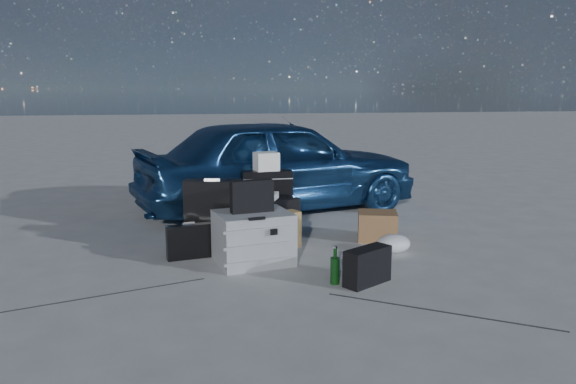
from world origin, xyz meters
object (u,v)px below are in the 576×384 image
object	(u,v)px
car	(279,164)
suitcase_left	(213,216)
cardboard_box	(377,226)
suitcase_right	(267,200)
duffel_bag	(258,219)
briefcase	(189,242)
pelican_case	(253,238)
green_bottle	(335,266)

from	to	relation	value
car	suitcase_left	bearing A→B (deg)	134.40
cardboard_box	suitcase_right	bearing A→B (deg)	147.58
duffel_bag	cardboard_box	xyz separation A→B (m)	(1.17, -0.29, -0.06)
briefcase	pelican_case	bearing A→B (deg)	-34.04
pelican_case	duffel_bag	xyz separation A→B (m)	(0.15, 0.82, -0.03)
green_bottle	cardboard_box	bearing A→B (deg)	57.22
briefcase	duffel_bag	distance (m)	0.92
pelican_case	duffel_bag	bearing A→B (deg)	68.16
cardboard_box	pelican_case	bearing A→B (deg)	-158.15
suitcase_left	green_bottle	bearing A→B (deg)	-41.22
suitcase_left	duffel_bag	distance (m)	0.63
briefcase	suitcase_left	bearing A→B (deg)	29.38
suitcase_right	duffel_bag	bearing A→B (deg)	-112.30
briefcase	suitcase_right	xyz separation A→B (m)	(0.84, 0.95, 0.16)
suitcase_left	suitcase_right	bearing A→B (deg)	60.31
duffel_bag	suitcase_left	bearing A→B (deg)	-157.94
briefcase	suitcase_left	xyz separation A→B (m)	(0.23, 0.20, 0.18)
suitcase_right	cardboard_box	bearing A→B (deg)	-32.62
car	green_bottle	distance (m)	2.71
car	cardboard_box	xyz separation A→B (m)	(0.76, -1.49, -0.45)
pelican_case	suitcase_right	bearing A→B (deg)	64.46
car	pelican_case	bearing A→B (deg)	147.83
green_bottle	suitcase_right	bearing A→B (deg)	98.19
suitcase_left	green_bottle	size ratio (longest dim) A/B	2.34
suitcase_right	briefcase	bearing A→B (deg)	-131.84
cardboard_box	car	bearing A→B (deg)	116.84
duffel_bag	green_bottle	xyz separation A→B (m)	(0.41, -1.47, -0.05)
car	cardboard_box	world-z (taller)	car
pelican_case	suitcase_right	distance (m)	1.22
pelican_case	briefcase	world-z (taller)	pelican_case
briefcase	cardboard_box	xyz separation A→B (m)	(1.87, 0.30, -0.01)
pelican_case	duffel_bag	distance (m)	0.84
car	suitcase_right	xyz separation A→B (m)	(-0.27, -0.84, -0.27)
green_bottle	suitcase_left	bearing A→B (deg)	129.20
suitcase_right	duffel_bag	xyz separation A→B (m)	(-0.15, -0.36, -0.12)
cardboard_box	green_bottle	bearing A→B (deg)	-122.78
briefcase	green_bottle	bearing A→B (deg)	-49.87
car	pelican_case	world-z (taller)	car
suitcase_left	suitcase_right	size ratio (longest dim) A/B	1.06
pelican_case	suitcase_left	distance (m)	0.55
car	green_bottle	world-z (taller)	car
duffel_bag	green_bottle	world-z (taller)	duffel_bag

